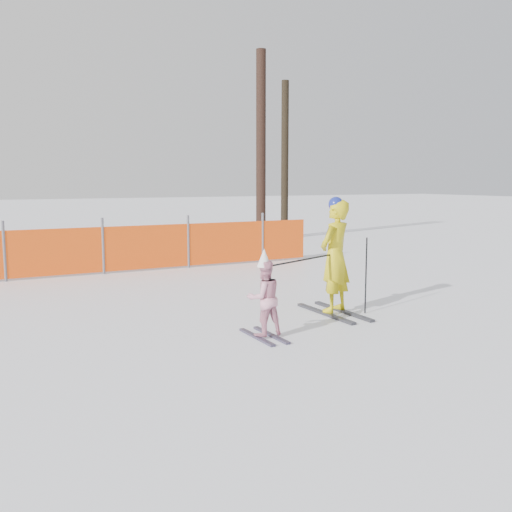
{
  "coord_description": "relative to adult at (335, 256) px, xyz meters",
  "views": [
    {
      "loc": [
        -3.71,
        -6.58,
        2.06
      ],
      "look_at": [
        0.0,
        0.5,
        1.0
      ],
      "focal_mm": 40.0,
      "sensor_mm": 36.0,
      "label": 1
    }
  ],
  "objects": [
    {
      "name": "ground",
      "position": [
        -1.4,
        -0.55,
        -0.91
      ],
      "size": [
        120.0,
        120.0,
        0.0
      ],
      "primitive_type": "plane",
      "color": "white",
      "rests_on": "ground"
    },
    {
      "name": "adult",
      "position": [
        0.0,
        0.0,
        0.0
      ],
      "size": [
        0.75,
        1.46,
        1.82
      ],
      "color": "black",
      "rests_on": "ground"
    },
    {
      "name": "child",
      "position": [
        -1.61,
        -0.68,
        -0.37
      ],
      "size": [
        0.49,
        0.9,
        1.18
      ],
      "color": "black",
      "rests_on": "ground"
    },
    {
      "name": "ski_poles",
      "position": [
        -0.25,
        -0.28,
        -0.12
      ],
      "size": [
        1.96,
        0.61,
        1.19
      ],
      "color": "black",
      "rests_on": "ground"
    },
    {
      "name": "tree_trunks",
      "position": [
        4.62,
        10.4,
        2.14
      ],
      "size": [
        1.73,
        1.13,
        6.37
      ],
      "color": "black",
      "rests_on": "ground"
    }
  ]
}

